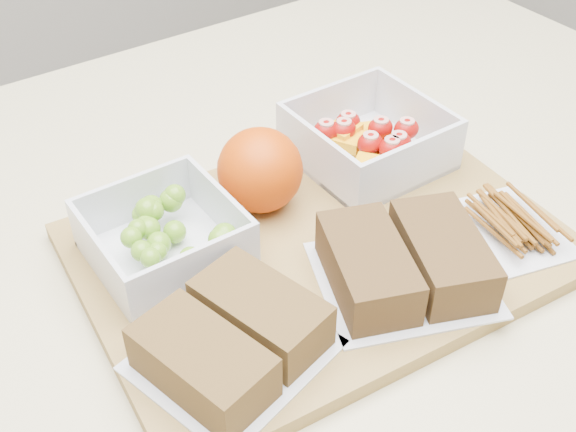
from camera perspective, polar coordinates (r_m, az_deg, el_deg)
name	(u,v)px	position (r m, az deg, el deg)	size (l,w,h in m)	color
cutting_board	(321,248)	(0.66, 2.61, -2.56)	(0.42, 0.30, 0.02)	olive
grape_container	(166,236)	(0.64, -9.61, -1.56)	(0.12, 0.12, 0.05)	silver
fruit_container	(368,142)	(0.75, 6.33, 5.86)	(0.14, 0.14, 0.06)	silver
orange	(260,170)	(0.67, -2.22, 3.64)	(0.08, 0.08, 0.08)	#C64004
sandwich_bag_left	(232,338)	(0.55, -4.41, -9.59)	(0.16, 0.15, 0.04)	silver
sandwich_bag_center	(405,262)	(0.61, 9.23, -3.60)	(0.18, 0.17, 0.04)	silver
pretzel_bag	(508,221)	(0.69, 17.02, -0.38)	(0.12, 0.13, 0.03)	silver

